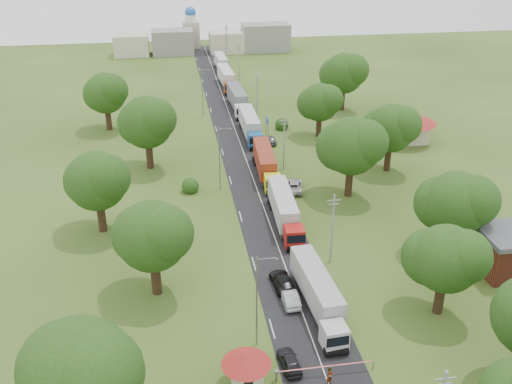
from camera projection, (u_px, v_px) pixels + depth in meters
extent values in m
plane|color=#324918|center=(274.00, 236.00, 73.78)|extent=(260.00, 260.00, 0.00)
cube|color=black|center=(251.00, 174.00, 91.53)|extent=(8.00, 200.00, 0.04)
cylinder|color=slate|center=(276.00, 376.00, 50.72)|extent=(0.20, 0.20, 1.10)
cube|color=slate|center=(277.00, 372.00, 50.50)|extent=(0.35, 0.35, 0.25)
cylinder|color=red|center=(326.00, 366.00, 51.15)|extent=(9.00, 0.12, 0.12)
cylinder|color=slate|center=(373.00, 365.00, 52.00)|extent=(0.10, 0.10, 1.00)
cube|color=beige|center=(246.00, 374.00, 50.05)|extent=(2.60, 2.60, 2.40)
cone|color=maroon|center=(246.00, 359.00, 49.31)|extent=(4.40, 4.40, 1.10)
cube|color=black|center=(261.00, 370.00, 50.15)|extent=(0.02, 1.20, 0.90)
cylinder|color=slate|center=(268.00, 131.00, 103.63)|extent=(0.12, 0.12, 4.00)
cylinder|color=slate|center=(266.00, 127.00, 105.76)|extent=(0.12, 0.12, 4.00)
cube|color=#163198|center=(267.00, 121.00, 103.99)|extent=(0.06, 3.00, 1.00)
cube|color=silver|center=(267.00, 121.00, 103.99)|extent=(0.07, 3.10, 0.06)
cube|color=gray|center=(445.00, 379.00, 39.85)|extent=(1.60, 0.10, 0.10)
cube|color=gray|center=(444.00, 384.00, 40.06)|extent=(1.20, 0.10, 0.10)
cylinder|color=gray|center=(332.00, 229.00, 66.36)|extent=(0.24, 0.24, 9.00)
cube|color=gray|center=(334.00, 200.00, 64.69)|extent=(1.60, 0.10, 0.10)
cube|color=gray|center=(334.00, 204.00, 64.91)|extent=(1.20, 0.10, 0.10)
cylinder|color=gray|center=(284.00, 143.00, 91.21)|extent=(0.24, 0.24, 9.00)
cube|color=gray|center=(285.00, 121.00, 89.54)|extent=(1.60, 0.10, 0.10)
cube|color=gray|center=(285.00, 124.00, 89.76)|extent=(1.20, 0.10, 0.10)
cylinder|color=gray|center=(257.00, 94.00, 116.06)|extent=(0.24, 0.24, 9.00)
cube|color=gray|center=(257.00, 76.00, 114.39)|extent=(1.60, 0.10, 0.10)
cube|color=gray|center=(257.00, 78.00, 114.61)|extent=(1.20, 0.10, 0.10)
cylinder|color=gray|center=(239.00, 63.00, 140.91)|extent=(0.24, 0.24, 9.00)
cube|color=gray|center=(239.00, 47.00, 139.24)|extent=(1.60, 0.10, 0.10)
cube|color=gray|center=(239.00, 49.00, 139.46)|extent=(1.20, 0.10, 0.10)
cylinder|color=gray|center=(226.00, 40.00, 165.76)|extent=(0.24, 0.24, 9.00)
cube|color=gray|center=(226.00, 27.00, 164.09)|extent=(1.60, 0.10, 0.10)
cube|color=gray|center=(226.00, 29.00, 164.31)|extent=(1.20, 0.10, 0.10)
cylinder|color=slate|center=(257.00, 302.00, 53.06)|extent=(0.16, 0.16, 10.00)
cube|color=slate|center=(266.00, 259.00, 51.12)|extent=(1.80, 0.10, 0.10)
cube|color=slate|center=(275.00, 260.00, 51.30)|extent=(0.50, 0.22, 0.15)
cylinder|color=slate|center=(219.00, 159.00, 84.12)|extent=(0.16, 0.16, 10.00)
cube|color=slate|center=(225.00, 129.00, 82.19)|extent=(1.80, 0.10, 0.10)
cube|color=slate|center=(230.00, 129.00, 82.36)|extent=(0.50, 0.22, 0.15)
cylinder|color=slate|center=(202.00, 93.00, 115.18)|extent=(0.16, 0.16, 10.00)
cube|color=slate|center=(206.00, 70.00, 113.25)|extent=(1.80, 0.10, 0.10)
cube|color=slate|center=(210.00, 70.00, 113.42)|extent=(0.50, 0.22, 0.15)
cylinder|color=#382616|center=(439.00, 297.00, 58.92)|extent=(1.04, 1.04, 3.85)
sphere|color=#233C10|center=(446.00, 259.00, 56.87)|extent=(7.00, 7.00, 7.00)
sphere|color=#233C10|center=(464.00, 256.00, 55.83)|extent=(5.50, 5.50, 5.50)
sphere|color=#233C10|center=(431.00, 257.00, 58.06)|extent=(6.00, 6.00, 6.00)
cylinder|color=#382616|center=(450.00, 241.00, 68.56)|extent=(1.08, 1.08, 4.20)
sphere|color=#233C10|center=(456.00, 204.00, 66.31)|extent=(7.70, 7.70, 7.70)
sphere|color=#233C10|center=(473.00, 201.00, 65.17)|extent=(6.05, 6.05, 6.05)
sphere|color=#233C10|center=(442.00, 203.00, 67.62)|extent=(6.60, 6.60, 6.60)
cylinder|color=#382616|center=(349.00, 182.00, 83.48)|extent=(1.12, 1.12, 4.55)
sphere|color=#233C10|center=(352.00, 146.00, 81.03)|extent=(8.40, 8.40, 8.40)
sphere|color=#233C10|center=(365.00, 143.00, 79.78)|extent=(6.60, 6.60, 6.60)
sphere|color=#233C10|center=(340.00, 147.00, 82.46)|extent=(7.20, 7.20, 7.20)
cylinder|color=#382616|center=(388.00, 158.00, 91.92)|extent=(1.08, 1.08, 4.20)
sphere|color=#233C10|center=(391.00, 128.00, 89.67)|extent=(7.70, 7.70, 7.70)
sphere|color=#233C10|center=(403.00, 125.00, 88.52)|extent=(6.05, 6.05, 6.05)
sphere|color=#233C10|center=(381.00, 129.00, 90.97)|extent=(6.60, 6.60, 6.60)
cylinder|color=#382616|center=(319.00, 127.00, 106.10)|extent=(1.04, 1.04, 3.85)
sphere|color=#233C10|center=(320.00, 102.00, 104.05)|extent=(7.00, 7.00, 7.00)
sphere|color=#233C10|center=(328.00, 100.00, 103.00)|extent=(5.50, 5.50, 5.50)
sphere|color=#233C10|center=(313.00, 103.00, 105.23)|extent=(6.00, 6.00, 6.00)
cylinder|color=#382616|center=(342.00, 99.00, 120.52)|extent=(1.12, 1.12, 4.55)
sphere|color=#233C10|center=(344.00, 73.00, 118.07)|extent=(8.40, 8.40, 8.40)
sphere|color=#233C10|center=(353.00, 70.00, 116.82)|extent=(6.60, 6.60, 6.60)
sphere|color=#233C10|center=(336.00, 75.00, 119.50)|extent=(7.20, 7.20, 7.20)
sphere|color=#233C10|center=(79.00, 374.00, 40.90)|extent=(8.40, 8.40, 8.40)
sphere|color=#233C10|center=(98.00, 374.00, 39.65)|extent=(6.60, 6.60, 6.60)
sphere|color=#233C10|center=(66.00, 367.00, 42.33)|extent=(7.20, 7.20, 7.20)
cylinder|color=#382616|center=(156.00, 277.00, 61.88)|extent=(1.08, 1.08, 4.20)
sphere|color=#233C10|center=(152.00, 236.00, 59.63)|extent=(7.70, 7.70, 7.70)
sphere|color=#233C10|center=(165.00, 233.00, 58.48)|extent=(6.05, 6.05, 6.05)
sphere|color=#233C10|center=(142.00, 235.00, 60.93)|extent=(6.60, 6.60, 6.60)
cylinder|color=#382616|center=(102.00, 216.00, 74.21)|extent=(1.08, 1.08, 4.20)
sphere|color=#233C10|center=(97.00, 181.00, 71.96)|extent=(7.70, 7.70, 7.70)
sphere|color=#233C10|center=(106.00, 178.00, 70.81)|extent=(6.05, 6.05, 6.05)
sphere|color=#233C10|center=(89.00, 181.00, 73.26)|extent=(6.60, 6.60, 6.60)
cylinder|color=#382616|center=(150.00, 155.00, 92.72)|extent=(1.12, 1.12, 4.55)
sphere|color=#233C10|center=(147.00, 122.00, 90.27)|extent=(8.40, 8.40, 8.40)
sphere|color=#233C10|center=(156.00, 119.00, 89.02)|extent=(6.60, 6.60, 6.60)
sphere|color=#233C10|center=(140.00, 123.00, 91.70)|extent=(7.20, 7.20, 7.20)
cylinder|color=#382616|center=(108.00, 119.00, 109.42)|extent=(1.08, 1.08, 4.20)
sphere|color=#233C10|center=(105.00, 93.00, 107.17)|extent=(7.70, 7.70, 7.70)
sphere|color=#233C10|center=(112.00, 90.00, 106.03)|extent=(6.05, 6.05, 6.05)
sphere|color=#233C10|center=(100.00, 94.00, 108.48)|extent=(6.60, 6.60, 6.60)
cube|color=beige|center=(406.00, 131.00, 103.73)|extent=(7.00, 5.00, 4.00)
cone|color=maroon|center=(408.00, 116.00, 102.46)|extent=(10.08, 10.08, 1.80)
cube|color=gray|center=(173.00, 42.00, 168.46)|extent=(12.00, 8.00, 7.00)
cube|color=beige|center=(226.00, 42.00, 170.92)|extent=(10.00, 8.00, 6.00)
cube|color=gray|center=(266.00, 37.00, 172.17)|extent=(14.00, 8.00, 8.00)
cube|color=beige|center=(131.00, 45.00, 166.99)|extent=(10.00, 8.00, 6.00)
cube|color=beige|center=(191.00, 35.00, 176.18)|extent=(5.00, 5.00, 8.00)
cylinder|color=silver|center=(191.00, 18.00, 173.98)|extent=(3.20, 3.20, 2.00)
sphere|color=#2659B2|center=(190.00, 12.00, 173.28)|extent=(3.40, 3.40, 3.40)
cube|color=#B9B9B9|center=(334.00, 336.00, 54.05)|extent=(2.48, 2.48, 2.42)
cube|color=black|center=(338.00, 342.00, 52.86)|extent=(2.23, 0.17, 1.07)
cube|color=slate|center=(337.00, 352.00, 53.49)|extent=(2.15, 0.39, 0.34)
cube|color=slate|center=(316.00, 300.00, 60.42)|extent=(2.98, 11.28, 0.29)
cube|color=#A09FA4|center=(316.00, 285.00, 59.91)|extent=(3.20, 11.58, 2.91)
cylinder|color=black|center=(336.00, 351.00, 53.72)|extent=(2.28, 0.97, 0.97)
cylinder|color=black|center=(331.00, 339.00, 55.27)|extent=(2.28, 0.97, 0.97)
cylinder|color=black|center=(308.00, 283.00, 63.54)|extent=(2.28, 0.97, 0.97)
cylinder|color=black|center=(305.00, 276.00, 64.83)|extent=(2.28, 0.97, 0.97)
cube|color=#B31814|center=(294.00, 237.00, 70.64)|extent=(2.49, 2.49, 2.49)
cube|color=black|center=(296.00, 239.00, 69.41)|extent=(2.29, 0.11, 1.10)
cube|color=slate|center=(296.00, 248.00, 70.06)|extent=(2.20, 0.34, 0.35)
cube|color=slate|center=(283.00, 216.00, 77.18)|extent=(2.76, 11.55, 0.30)
cube|color=#B3B3B3|center=(283.00, 203.00, 76.66)|extent=(2.98, 11.86, 2.99)
cylinder|color=black|center=(295.00, 248.00, 70.30)|extent=(2.34, 1.00, 1.00)
cylinder|color=black|center=(292.00, 240.00, 71.89)|extent=(2.34, 1.00, 1.00)
cylinder|color=black|center=(278.00, 206.00, 80.39)|extent=(2.34, 1.00, 1.00)
cylinder|color=black|center=(276.00, 201.00, 81.71)|extent=(2.34, 1.00, 1.00)
cube|color=yellow|center=(273.00, 183.00, 84.62)|extent=(2.54, 2.54, 2.51)
cube|color=black|center=(274.00, 185.00, 83.39)|extent=(2.31, 0.15, 1.10)
cube|color=slate|center=(274.00, 193.00, 84.04)|extent=(2.22, 0.38, 0.35)
cube|color=slate|center=(265.00, 169.00, 91.21)|extent=(2.97, 11.66, 0.30)
cube|color=maroon|center=(264.00, 158.00, 90.68)|extent=(3.19, 11.97, 3.01)
cylinder|color=black|center=(274.00, 192.00, 84.28)|extent=(2.36, 1.00, 1.00)
cylinder|color=black|center=(271.00, 187.00, 85.89)|extent=(2.36, 1.00, 1.00)
cylinder|color=black|center=(261.00, 162.00, 94.44)|extent=(2.36, 1.00, 1.00)
cylinder|color=black|center=(260.00, 159.00, 95.78)|extent=(2.36, 1.00, 1.00)
cube|color=#164F88|center=(255.00, 140.00, 100.63)|extent=(2.47, 2.47, 2.56)
cube|color=black|center=(256.00, 141.00, 99.37)|extent=(2.36, 0.03, 1.13)
cube|color=slate|center=(256.00, 148.00, 100.03)|extent=(2.25, 0.26, 0.36)
cube|color=slate|center=(249.00, 131.00, 107.35)|extent=(2.42, 11.79, 0.31)
cube|color=#B8B9BD|center=(249.00, 121.00, 106.81)|extent=(2.62, 12.10, 3.07)
cylinder|color=black|center=(256.00, 148.00, 100.28)|extent=(2.41, 1.02, 1.02)
cylinder|color=black|center=(255.00, 144.00, 101.92)|extent=(2.41, 1.02, 1.02)
cylinder|color=black|center=(247.00, 126.00, 110.64)|extent=(2.41, 1.02, 1.02)
cylinder|color=black|center=(246.00, 123.00, 112.00)|extent=(2.41, 1.02, 1.02)
cube|color=white|center=(242.00, 112.00, 115.17)|extent=(2.60, 2.60, 2.62)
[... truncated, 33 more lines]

